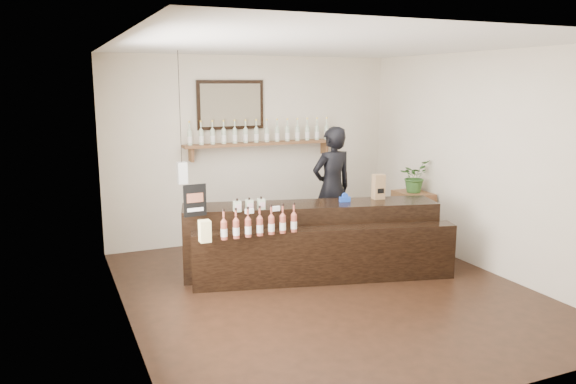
# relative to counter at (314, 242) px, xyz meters

# --- Properties ---
(ground) EXTENTS (5.00, 5.00, 0.00)m
(ground) POSITION_rel_counter_xyz_m (-0.12, -0.58, -0.42)
(ground) COLOR black
(ground) RESTS_ON ground
(room_shell) EXTENTS (5.00, 5.00, 5.00)m
(room_shell) POSITION_rel_counter_xyz_m (-0.12, -0.58, 1.28)
(room_shell) COLOR beige
(room_shell) RESTS_ON ground
(back_wall_decor) EXTENTS (2.66, 0.96, 1.69)m
(back_wall_decor) POSITION_rel_counter_xyz_m (-0.26, 1.79, 1.33)
(back_wall_decor) COLOR brown
(back_wall_decor) RESTS_ON ground
(counter) EXTENTS (3.26, 1.64, 1.05)m
(counter) POSITION_rel_counter_xyz_m (0.00, 0.00, 0.00)
(counter) COLOR black
(counter) RESTS_ON ground
(promo_sign) EXTENTS (0.27, 0.04, 0.37)m
(promo_sign) POSITION_rel_counter_xyz_m (-1.51, 0.02, 0.66)
(promo_sign) COLOR black
(promo_sign) RESTS_ON counter
(paper_bag) EXTENTS (0.16, 0.12, 0.33)m
(paper_bag) POSITION_rel_counter_xyz_m (0.94, 0.02, 0.64)
(paper_bag) COLOR olive
(paper_bag) RESTS_ON counter
(tape_dispenser) EXTENTS (0.14, 0.07, 0.12)m
(tape_dispenser) POSITION_rel_counter_xyz_m (0.45, 0.04, 0.52)
(tape_dispenser) COLOR #1A43B6
(tape_dispenser) RESTS_ON counter
(side_cabinet) EXTENTS (0.42, 0.57, 0.83)m
(side_cabinet) POSITION_rel_counter_xyz_m (1.88, 0.54, -0.01)
(side_cabinet) COLOR brown
(side_cabinet) RESTS_ON ground
(potted_plant) EXTENTS (0.55, 0.52, 0.47)m
(potted_plant) POSITION_rel_counter_xyz_m (1.88, 0.54, 0.64)
(potted_plant) COLOR #305A24
(potted_plant) RESTS_ON side_cabinet
(shopkeeper) EXTENTS (0.79, 0.57, 2.03)m
(shopkeeper) POSITION_rel_counter_xyz_m (0.76, 0.97, 0.59)
(shopkeeper) COLOR black
(shopkeeper) RESTS_ON ground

